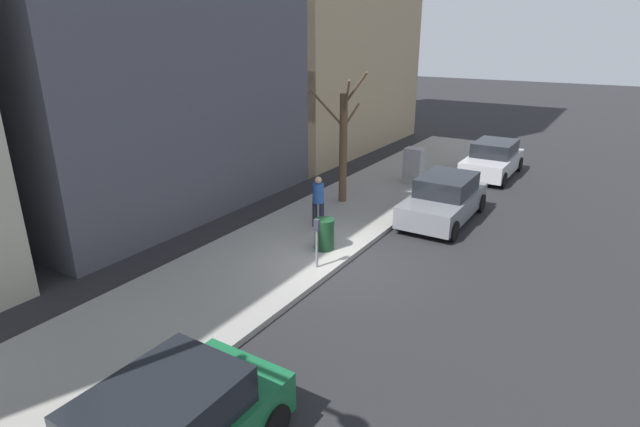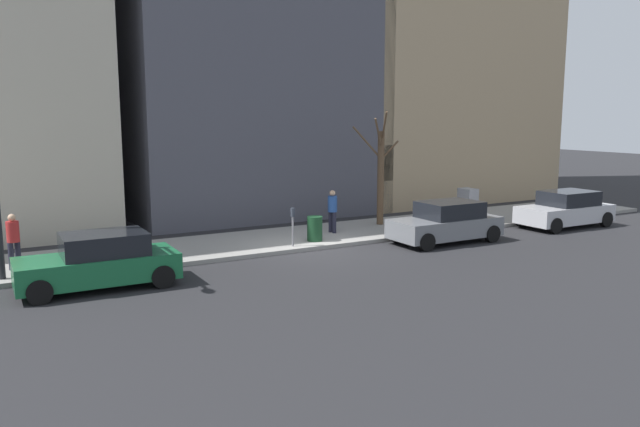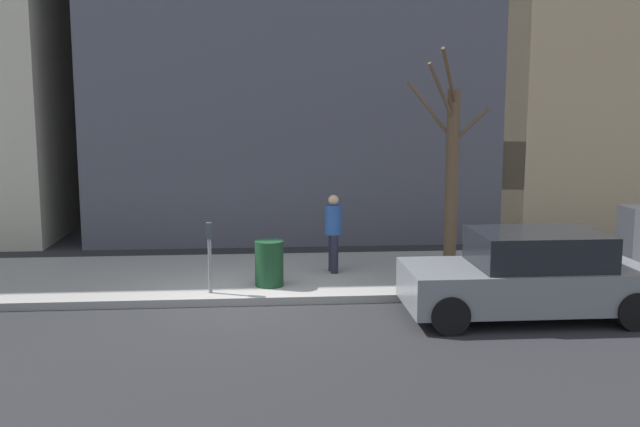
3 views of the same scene
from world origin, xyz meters
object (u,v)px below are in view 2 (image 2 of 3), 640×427
trash_bin (315,229)px  parked_car_green (100,262)px  parking_meter (293,223)px  parked_car_grey (446,223)px  pedestrian_midblock (13,238)px  bare_tree (380,174)px  office_block_center (231,8)px  parked_car_silver (566,210)px  utility_box (468,205)px  pedestrian_near_meter (332,209)px

trash_bin → parked_car_green: bearing=104.9°
trash_bin → parking_meter: bearing=111.8°
parked_car_grey → pedestrian_midblock: pedestrian_midblock is taller
parked_car_green → bare_tree: bare_tree is taller
parked_car_grey → trash_bin: bearing=66.2°
office_block_center → parked_car_silver: bearing=-141.2°
bare_tree → parked_car_green: bearing=107.6°
parking_meter → pedestrian_midblock: pedestrian_midblock is taller
parked_car_silver → office_block_center: office_block_center is taller
parked_car_grey → office_block_center: office_block_center is taller
utility_box → pedestrian_midblock: 17.53m
trash_bin → pedestrian_near_meter: size_ratio=0.54×
parking_meter → pedestrian_near_meter: 2.92m
parked_car_green → office_block_center: office_block_center is taller
parked_car_green → parking_meter: 6.96m
parked_car_silver → office_block_center: bearing=39.1°
bare_tree → pedestrian_near_meter: (-0.62, 2.67, -1.19)m
pedestrian_near_meter → office_block_center: bearing=175.9°
parked_car_silver → bare_tree: 8.02m
bare_tree → office_block_center: size_ratio=0.24×
parked_car_silver → parked_car_grey: 6.52m
pedestrian_near_meter → bare_tree: bearing=96.9°
parked_car_green → parking_meter: (1.65, -6.76, 0.24)m
trash_bin → pedestrian_near_meter: pedestrian_near_meter is taller
pedestrian_near_meter → pedestrian_midblock: 11.18m
parking_meter → pedestrian_midblock: size_ratio=0.81×
parked_car_silver → parked_car_grey: same height
parked_car_silver → utility_box: 4.06m
parking_meter → bare_tree: 5.74m
parked_car_green → pedestrian_near_meter: size_ratio=2.54×
trash_bin → office_block_center: 13.97m
parked_car_silver → pedestrian_near_meter: (3.06, 9.62, 0.35)m
trash_bin → office_block_center: office_block_center is taller
parked_car_grey → parking_meter: bearing=74.7°
parked_car_grey → parking_meter: 5.81m
bare_tree → trash_bin: (-1.69, 4.05, -1.68)m
parked_car_silver → trash_bin: bearing=80.0°
utility_box → pedestrian_midblock: (0.34, 17.52, 0.24)m
trash_bin → pedestrian_midblock: size_ratio=0.54×
parked_car_grey → bare_tree: bearing=6.8°
bare_tree → pedestrian_midblock: bare_tree is taller
parked_car_silver → trash_bin: parked_car_silver is taller
utility_box → pedestrian_midblock: pedestrian_midblock is taller
parking_meter → bare_tree: bare_tree is taller
parking_meter → parked_car_grey: bearing=-105.3°
parked_car_silver → parked_car_green: same height
parked_car_silver → trash_bin: 11.18m
parked_car_green → pedestrian_midblock: pedestrian_midblock is taller
parked_car_green → parking_meter: bearing=-75.8°
parked_car_silver → parked_car_green: bearing=90.6°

